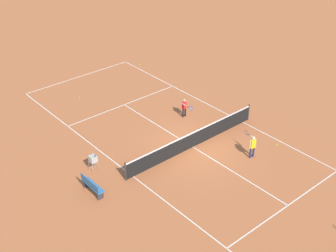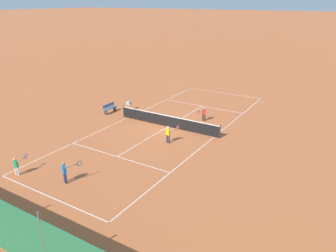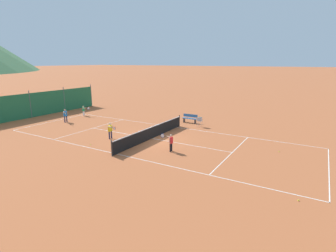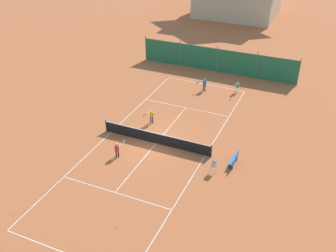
{
  "view_description": "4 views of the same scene",
  "coord_description": "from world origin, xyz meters",
  "px_view_note": "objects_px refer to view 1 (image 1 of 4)",
  "views": [
    {
      "loc": [
        14.96,
        15.34,
        14.29
      ],
      "look_at": [
        0.55,
        -1.46,
        0.89
      ],
      "focal_mm": 50.0,
      "sensor_mm": 36.0,
      "label": 1
    },
    {
      "loc": [
        -13.01,
        21.15,
        9.69
      ],
      "look_at": [
        -1.09,
        1.74,
        0.85
      ],
      "focal_mm": 35.0,
      "sensor_mm": 36.0,
      "label": 2
    },
    {
      "loc": [
        -16.3,
        -11.03,
        5.88
      ],
      "look_at": [
        1.01,
        -0.86,
        0.9
      ],
      "focal_mm": 28.0,
      "sensor_mm": 36.0,
      "label": 3
    },
    {
      "loc": [
        11.24,
        -23.22,
        17.28
      ],
      "look_at": [
        0.35,
        1.53,
        0.83
      ],
      "focal_mm": 42.0,
      "sensor_mm": 36.0,
      "label": 4
    }
  ],
  "objects_px": {
    "player_near_baseline": "(185,107)",
    "ball_hopper": "(93,160)",
    "tennis_net": "(193,139)",
    "courtside_bench": "(92,186)",
    "tennis_ball_near_corner": "(80,97)",
    "tennis_ball_alley_right": "(277,145)",
    "player_far_baseline": "(252,145)",
    "tennis_ball_alley_left": "(140,64)"
  },
  "relations": [
    {
      "from": "tennis_ball_alley_left",
      "to": "tennis_ball_near_corner",
      "type": "distance_m",
      "value": 6.52
    },
    {
      "from": "player_near_baseline",
      "to": "tennis_ball_near_corner",
      "type": "distance_m",
      "value": 7.27
    },
    {
      "from": "ball_hopper",
      "to": "tennis_ball_alley_right",
      "type": "bearing_deg",
      "value": 152.69
    },
    {
      "from": "tennis_net",
      "to": "courtside_bench",
      "type": "distance_m",
      "value": 6.35
    },
    {
      "from": "player_far_baseline",
      "to": "courtside_bench",
      "type": "xyz_separation_m",
      "value": [
        8.07,
        -2.9,
        -0.3
      ]
    },
    {
      "from": "player_far_baseline",
      "to": "courtside_bench",
      "type": "height_order",
      "value": "player_far_baseline"
    },
    {
      "from": "player_near_baseline",
      "to": "tennis_net",
      "type": "bearing_deg",
      "value": 55.56
    },
    {
      "from": "player_far_baseline",
      "to": "tennis_ball_near_corner",
      "type": "bearing_deg",
      "value": -73.9
    },
    {
      "from": "player_far_baseline",
      "to": "ball_hopper",
      "type": "height_order",
      "value": "player_far_baseline"
    },
    {
      "from": "tennis_net",
      "to": "tennis_ball_alley_left",
      "type": "height_order",
      "value": "tennis_net"
    },
    {
      "from": "tennis_ball_alley_right",
      "to": "ball_hopper",
      "type": "height_order",
      "value": "ball_hopper"
    },
    {
      "from": "player_far_baseline",
      "to": "ball_hopper",
      "type": "bearing_deg",
      "value": -32.08
    },
    {
      "from": "player_far_baseline",
      "to": "tennis_ball_alley_right",
      "type": "bearing_deg",
      "value": 173.82
    },
    {
      "from": "courtside_bench",
      "to": "tennis_ball_alley_left",
      "type": "bearing_deg",
      "value": -136.24
    },
    {
      "from": "tennis_net",
      "to": "tennis_ball_near_corner",
      "type": "height_order",
      "value": "tennis_net"
    },
    {
      "from": "player_far_baseline",
      "to": "tennis_ball_alley_right",
      "type": "distance_m",
      "value": 2.05
    },
    {
      "from": "player_near_baseline",
      "to": "tennis_ball_alley_left",
      "type": "relative_size",
      "value": 18.11
    },
    {
      "from": "tennis_net",
      "to": "tennis_ball_alley_left",
      "type": "bearing_deg",
      "value": -113.37
    },
    {
      "from": "tennis_ball_alley_left",
      "to": "courtside_bench",
      "type": "bearing_deg",
      "value": 43.76
    },
    {
      "from": "tennis_ball_alley_right",
      "to": "courtside_bench",
      "type": "relative_size",
      "value": 0.04
    },
    {
      "from": "tennis_ball_alley_left",
      "to": "player_far_baseline",
      "type": "bearing_deg",
      "value": 77.75
    },
    {
      "from": "player_near_baseline",
      "to": "tennis_ball_near_corner",
      "type": "xyz_separation_m",
      "value": [
        3.55,
        -6.31,
        -0.67
      ]
    },
    {
      "from": "courtside_bench",
      "to": "tennis_net",
      "type": "bearing_deg",
      "value": 178.08
    },
    {
      "from": "tennis_net",
      "to": "tennis_ball_near_corner",
      "type": "bearing_deg",
      "value": -79.57
    },
    {
      "from": "tennis_ball_near_corner",
      "to": "tennis_ball_alley_right",
      "type": "distance_m",
      "value": 13.07
    },
    {
      "from": "tennis_net",
      "to": "courtside_bench",
      "type": "bearing_deg",
      "value": -1.92
    },
    {
      "from": "tennis_ball_alley_left",
      "to": "ball_hopper",
      "type": "distance_m",
      "value": 13.44
    },
    {
      "from": "player_far_baseline",
      "to": "player_near_baseline",
      "type": "height_order",
      "value": "player_far_baseline"
    },
    {
      "from": "ball_hopper",
      "to": "player_near_baseline",
      "type": "bearing_deg",
      "value": -171.88
    },
    {
      "from": "player_near_baseline",
      "to": "ball_hopper",
      "type": "xyz_separation_m",
      "value": [
        7.2,
        1.03,
        -0.04
      ]
    },
    {
      "from": "tennis_ball_alley_right",
      "to": "player_far_baseline",
      "type": "bearing_deg",
      "value": -6.18
    },
    {
      "from": "tennis_ball_near_corner",
      "to": "tennis_ball_alley_right",
      "type": "height_order",
      "value": "same"
    },
    {
      "from": "tennis_net",
      "to": "tennis_ball_near_corner",
      "type": "relative_size",
      "value": 139.09
    },
    {
      "from": "tennis_net",
      "to": "tennis_ball_alley_left",
      "type": "xyz_separation_m",
      "value": [
        -4.64,
        -10.73,
        -0.47
      ]
    },
    {
      "from": "tennis_net",
      "to": "tennis_ball_alley_right",
      "type": "bearing_deg",
      "value": 141.38
    },
    {
      "from": "tennis_net",
      "to": "tennis_ball_alley_right",
      "type": "xyz_separation_m",
      "value": [
        -3.63,
        2.9,
        -0.47
      ]
    },
    {
      "from": "player_near_baseline",
      "to": "ball_hopper",
      "type": "height_order",
      "value": "player_near_baseline"
    },
    {
      "from": "tennis_ball_near_corner",
      "to": "tennis_ball_alley_right",
      "type": "relative_size",
      "value": 1.0
    },
    {
      "from": "tennis_ball_alley_left",
      "to": "tennis_net",
      "type": "bearing_deg",
      "value": 66.63
    },
    {
      "from": "tennis_net",
      "to": "ball_hopper",
      "type": "height_order",
      "value": "tennis_net"
    },
    {
      "from": "tennis_ball_alley_right",
      "to": "courtside_bench",
      "type": "xyz_separation_m",
      "value": [
        9.97,
        -3.11,
        0.42
      ]
    },
    {
      "from": "tennis_ball_near_corner",
      "to": "tennis_ball_alley_right",
      "type": "xyz_separation_m",
      "value": [
        -5.3,
        11.95,
        0.0
      ]
    }
  ]
}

